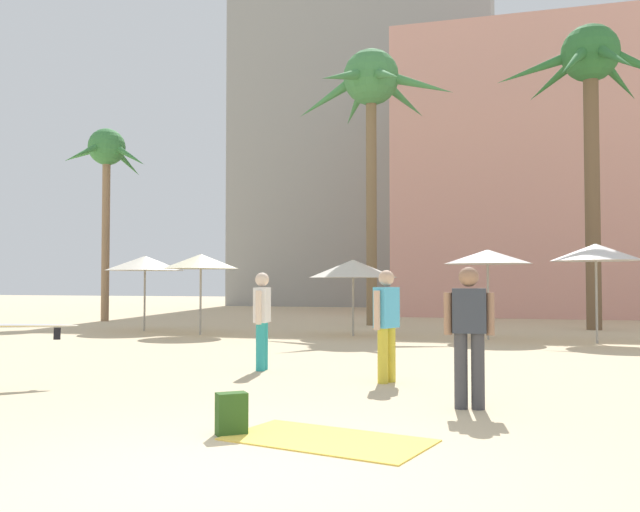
% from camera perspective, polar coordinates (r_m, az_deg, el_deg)
% --- Properties ---
extents(ground, '(120.00, 120.00, 0.00)m').
position_cam_1_polar(ground, '(5.73, -7.27, -17.62)').
color(ground, beige).
extents(hotel_pink, '(19.42, 11.60, 12.82)m').
position_cam_1_polar(hotel_pink, '(35.94, 23.02, 5.83)').
color(hotel_pink, '#DB9989').
rests_on(hotel_pink, ground).
extents(hotel_tower_gray, '(16.46, 8.01, 25.53)m').
position_cam_1_polar(hotel_tower_gray, '(46.43, 3.81, 11.86)').
color(hotel_tower_gray, gray).
rests_on(hotel_tower_gray, ground).
extents(palm_tree_far_left, '(5.79, 5.17, 9.82)m').
position_cam_1_polar(palm_tree_far_left, '(24.36, 21.55, 13.29)').
color(palm_tree_far_left, brown).
rests_on(palm_tree_far_left, ground).
extents(palm_tree_left, '(5.69, 5.36, 9.79)m').
position_cam_1_polar(palm_tree_left, '(25.06, 4.30, 13.37)').
color(palm_tree_left, brown).
rests_on(palm_tree_left, ground).
extents(palm_tree_center, '(4.05, 3.95, 7.53)m').
position_cam_1_polar(palm_tree_center, '(28.33, -17.33, 7.55)').
color(palm_tree_center, '#896B4C').
rests_on(palm_tree_center, ground).
extents(cafe_umbrella_1, '(2.23, 2.23, 2.48)m').
position_cam_1_polar(cafe_umbrella_1, '(18.42, 21.95, 0.28)').
color(cafe_umbrella_1, gray).
rests_on(cafe_umbrella_1, ground).
extents(cafe_umbrella_2, '(2.17, 2.17, 2.33)m').
position_cam_1_polar(cafe_umbrella_2, '(20.05, -9.88, -0.45)').
color(cafe_umbrella_2, gray).
rests_on(cafe_umbrella_2, ground).
extents(cafe_umbrella_3, '(2.51, 2.51, 2.15)m').
position_cam_1_polar(cafe_umbrella_3, '(19.41, 2.76, -1.06)').
color(cafe_umbrella_3, gray).
rests_on(cafe_umbrella_3, ground).
extents(cafe_umbrella_4, '(2.31, 2.31, 2.38)m').
position_cam_1_polar(cafe_umbrella_4, '(18.73, 13.76, -0.07)').
color(cafe_umbrella_4, gray).
rests_on(cafe_umbrella_4, ground).
extents(cafe_umbrella_6, '(2.43, 2.43, 2.34)m').
position_cam_1_polar(cafe_umbrella_6, '(22.07, -14.35, -0.59)').
color(cafe_umbrella_6, gray).
rests_on(cafe_umbrella_6, ground).
extents(beach_towel, '(2.12, 1.48, 0.01)m').
position_cam_1_polar(beach_towel, '(6.83, 0.67, -15.03)').
color(beach_towel, '#F4CC4C').
rests_on(beach_towel, ground).
extents(backpack, '(0.35, 0.35, 0.42)m').
position_cam_1_polar(backpack, '(7.09, -7.39, -12.93)').
color(backpack, '#294D1C').
rests_on(backpack, ground).
extents(person_far_left, '(0.61, 0.26, 1.71)m').
position_cam_1_polar(person_far_left, '(8.50, 12.29, -6.09)').
color(person_far_left, '#3D3D42').
rests_on(person_far_left, ground).
extents(person_mid_right, '(0.27, 0.61, 1.69)m').
position_cam_1_polar(person_mid_right, '(11.97, -4.84, -5.04)').
color(person_mid_right, teal).
rests_on(person_mid_right, ground).
extents(person_mid_left, '(0.36, 0.59, 1.71)m').
position_cam_1_polar(person_mid_left, '(10.51, 5.55, -5.39)').
color(person_mid_left, gold).
rests_on(person_mid_left, ground).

